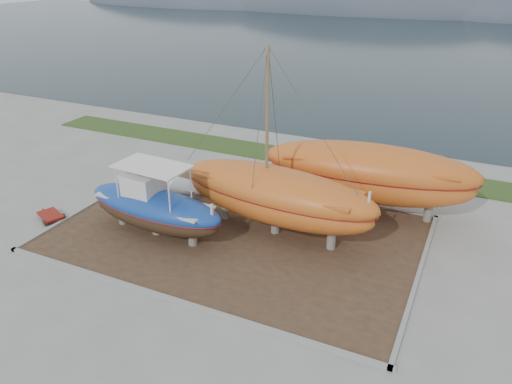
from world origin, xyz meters
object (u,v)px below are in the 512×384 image
at_px(white_dinghy, 177,189).
at_px(blue_caique, 154,200).
at_px(orange_bare_hull, 368,180).
at_px(orange_sailboat, 277,147).
at_px(red_trailer, 51,217).

bearing_deg(white_dinghy, blue_caique, -64.11).
xyz_separation_m(white_dinghy, orange_bare_hull, (10.35, 3.18, 1.28)).
bearing_deg(orange_bare_hull, white_dinghy, -167.79).
distance_m(blue_caique, white_dinghy, 4.28).
xyz_separation_m(white_dinghy, orange_sailboat, (6.75, -1.17, 4.07)).
bearing_deg(blue_caique, red_trailer, -166.09).
relative_size(blue_caique, orange_bare_hull, 0.68).
bearing_deg(orange_bare_hull, red_trailer, -156.70).
height_order(orange_sailboat, red_trailer, orange_sailboat).
bearing_deg(blue_caique, orange_sailboat, 30.05).
bearing_deg(white_dinghy, orange_bare_hull, 24.86).
xyz_separation_m(orange_sailboat, red_trailer, (-11.68, -3.84, -4.59)).
xyz_separation_m(blue_caique, red_trailer, (-6.21, -1.12, -1.80)).
distance_m(orange_bare_hull, red_trailer, 17.43).
distance_m(orange_sailboat, orange_bare_hull, 6.30).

